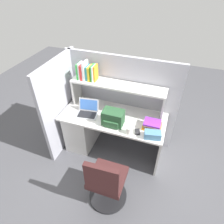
{
  "coord_description": "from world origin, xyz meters",
  "views": [
    {
      "loc": [
        0.73,
        -2.15,
        2.62
      ],
      "look_at": [
        0.0,
        -0.05,
        0.85
      ],
      "focal_mm": 30.93,
      "sensor_mm": 36.0,
      "label": 1
    }
  ],
  "objects": [
    {
      "name": "backpack",
      "position": [
        0.05,
        -0.16,
        0.84
      ],
      "size": [
        0.3,
        0.23,
        0.23
      ],
      "color": "#264C2D",
      "rests_on": "desk"
    },
    {
      "name": "ground_plane",
      "position": [
        0.0,
        0.0,
        0.0
      ],
      "size": [
        8.0,
        8.0,
        0.0
      ],
      "primitive_type": "plane",
      "color": "#4C4C51"
    },
    {
      "name": "tissue_box",
      "position": [
        0.64,
        -0.25,
        0.78
      ],
      "size": [
        0.24,
        0.16,
        0.1
      ],
      "primitive_type": "cube",
      "rotation": [
        0.0,
        0.0,
        0.19
      ],
      "color": "teal",
      "rests_on": "desk"
    },
    {
      "name": "desk_book_stack",
      "position": [
        0.61,
        -0.06,
        0.78
      ],
      "size": [
        0.26,
        0.2,
        0.1
      ],
      "color": "orange",
      "rests_on": "desk"
    },
    {
      "name": "overhead_hutch",
      "position": [
        0.0,
        0.2,
        1.08
      ],
      "size": [
        1.44,
        0.28,
        0.45
      ],
      "color": "beige",
      "rests_on": "desk"
    },
    {
      "name": "desk",
      "position": [
        -0.39,
        0.0,
        0.4
      ],
      "size": [
        1.6,
        0.7,
        0.73
      ],
      "color": "silver",
      "rests_on": "ground_plane"
    },
    {
      "name": "reference_books_on_shelf",
      "position": [
        -0.48,
        0.2,
        1.3
      ],
      "size": [
        0.29,
        0.18,
        0.28
      ],
      "color": "green",
      "rests_on": "overhead_hutch"
    },
    {
      "name": "paper_cup",
      "position": [
        0.33,
        -0.28,
        0.78
      ],
      "size": [
        0.08,
        0.08,
        0.1
      ],
      "primitive_type": "cylinder",
      "color": "white",
      "rests_on": "desk"
    },
    {
      "name": "computer_mouse",
      "position": [
        0.43,
        -0.23,
        0.75
      ],
      "size": [
        0.09,
        0.12,
        0.03
      ],
      "primitive_type": "cube",
      "rotation": [
        0.0,
        0.0,
        0.31
      ],
      "color": "#262628",
      "rests_on": "desk"
    },
    {
      "name": "cubicle_partition_rear",
      "position": [
        0.0,
        0.38,
        0.78
      ],
      "size": [
        1.84,
        0.05,
        1.55
      ],
      "primitive_type": "cube",
      "color": "#9E9EA8",
      "rests_on": "ground_plane"
    },
    {
      "name": "laptop",
      "position": [
        -0.39,
        -0.07,
        0.78
      ],
      "size": [
        0.34,
        0.3,
        0.22
      ],
      "color": "#B7BABF",
      "rests_on": "desk"
    },
    {
      "name": "cubicle_partition_left",
      "position": [
        -0.85,
        -0.05,
        0.78
      ],
      "size": [
        0.05,
        1.06,
        1.55
      ],
      "primitive_type": "cube",
      "color": "#9E9EA8",
      "rests_on": "ground_plane"
    },
    {
      "name": "office_chair",
      "position": [
        0.22,
        -0.91,
        0.39
      ],
      "size": [
        0.52,
        0.52,
        0.93
      ],
      "rotation": [
        0.0,
        0.0,
        3.19
      ],
      "color": "black",
      "rests_on": "ground_plane"
    }
  ]
}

